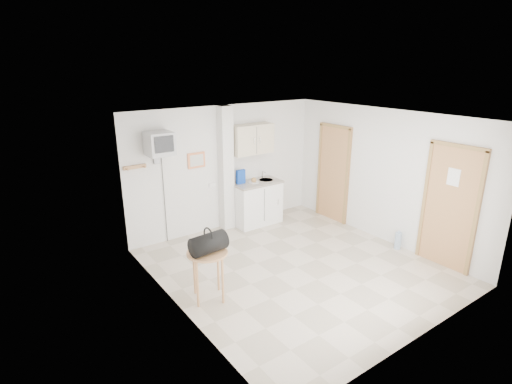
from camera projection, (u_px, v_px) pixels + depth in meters
ground at (297, 267)px, 6.72m from camera, size 4.50×4.50×0.00m
room_envelope at (307, 176)px, 6.44m from camera, size 4.24×4.54×2.55m
kitchenette at (255, 187)px, 8.33m from camera, size 1.03×0.58×2.10m
crt_television at (159, 144)px, 6.88m from camera, size 0.44×0.45×2.15m
round_table at (207, 259)px, 5.65m from camera, size 0.58×0.58×0.75m
duffel_bag at (209, 243)px, 5.54m from camera, size 0.54×0.33×0.38m
water_bottle at (398, 241)px, 7.33m from camera, size 0.12×0.12×0.36m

